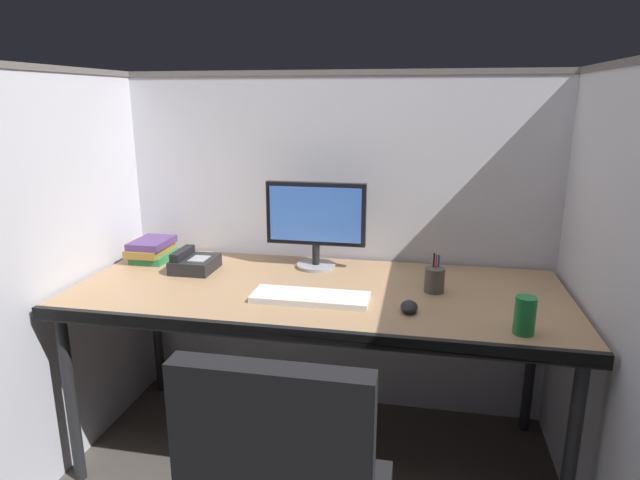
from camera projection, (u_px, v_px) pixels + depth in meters
The scene contains 11 objects.
cubicle_partition_rear at pixel (336, 246), 2.50m from camera, with size 2.21×0.06×1.57m.
cubicle_partition_left at pixel (72, 268), 2.16m from camera, with size 0.06×1.41×1.57m.
cubicle_partition_right at pixel (602, 303), 1.80m from camera, with size 0.06×1.41×1.57m.
desk at pixel (317, 301), 2.09m from camera, with size 1.90×0.80×0.74m.
monitor_center at pixel (316, 219), 2.29m from camera, with size 0.43×0.17×0.37m.
keyboard_main at pixel (311, 297), 1.96m from camera, with size 0.43×0.15×0.02m, color silver.
computer_mouse at pixel (409, 307), 1.85m from camera, with size 0.06×0.10×0.04m.
desk_phone at pixel (194, 263), 2.29m from camera, with size 0.17×0.19×0.09m.
book_stack at pixel (152, 250), 2.44m from camera, with size 0.17×0.22×0.09m.
pen_cup at pixel (434, 280), 2.03m from camera, with size 0.08×0.08×0.15m.
soda_can at pixel (525, 315), 1.67m from camera, with size 0.07×0.07×0.12m, color #197233.
Camera 1 is at (0.39, -1.63, 1.46)m, focal length 30.03 mm.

